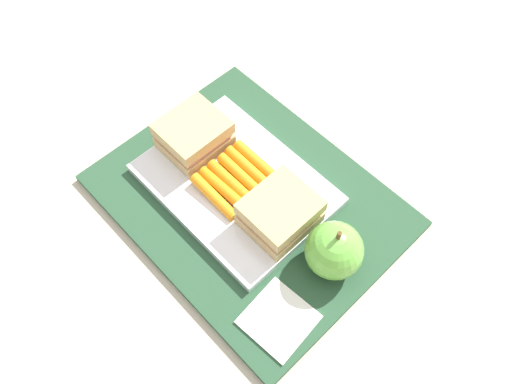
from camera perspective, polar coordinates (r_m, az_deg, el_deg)
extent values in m
plane|color=#B7AD99|center=(0.65, -0.76, -1.19)|extent=(2.40, 2.40, 0.00)
cube|color=#284C33|center=(0.65, -0.76, -0.97)|extent=(0.36, 0.28, 0.01)
cube|color=white|center=(0.65, -2.29, 0.90)|extent=(0.23, 0.17, 0.01)
cube|color=tan|center=(0.67, -6.85, 5.67)|extent=(0.07, 0.08, 0.02)
cube|color=pink|center=(0.66, -6.96, 6.33)|extent=(0.07, 0.07, 0.01)
cube|color=tan|center=(0.65, -7.08, 7.02)|extent=(0.07, 0.08, 0.02)
cube|color=tan|center=(0.61, 2.64, -2.90)|extent=(0.07, 0.08, 0.02)
cube|color=pink|center=(0.60, 2.69, -2.33)|extent=(0.07, 0.07, 0.01)
cube|color=tan|center=(0.59, 2.74, -1.72)|extent=(0.07, 0.08, 0.02)
cylinder|color=orange|center=(0.63, -4.71, -0.54)|extent=(0.08, 0.01, 0.02)
cylinder|color=orange|center=(0.63, -3.81, 0.45)|extent=(0.08, 0.01, 0.02)
cylinder|color=orange|center=(0.64, -2.83, 1.12)|extent=(0.08, 0.01, 0.01)
cylinder|color=orange|center=(0.64, -1.71, 1.86)|extent=(0.08, 0.01, 0.02)
cylinder|color=orange|center=(0.65, -0.88, 2.71)|extent=(0.08, 0.01, 0.02)
cylinder|color=orange|center=(0.65, 0.10, 3.41)|extent=(0.08, 0.01, 0.02)
sphere|color=#66B742|center=(0.58, 8.69, -6.45)|extent=(0.07, 0.07, 0.07)
cylinder|color=brown|center=(0.55, 9.21, -4.80)|extent=(0.01, 0.01, 0.01)
cube|color=white|center=(0.58, 2.54, -13.98)|extent=(0.08, 0.08, 0.00)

